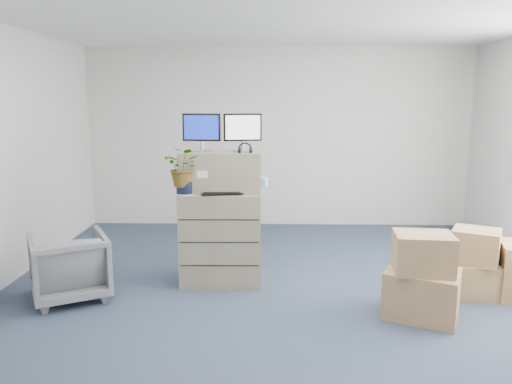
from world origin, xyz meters
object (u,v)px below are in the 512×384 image
filing_cabinet_lower (221,237)px  keyboard (222,193)px  potted_plant (184,173)px  monitor_right (243,130)px  monitor_left (202,130)px  water_bottle (231,180)px  office_chair (69,263)px

filing_cabinet_lower → keyboard: (0.02, -0.13, 0.52)m
keyboard → potted_plant: size_ratio=0.85×
monitor_right → keyboard: 0.71m
monitor_left → potted_plant: bearing=-127.6°
filing_cabinet_lower → keyboard: 0.54m
monitor_left → potted_plant: 0.49m
water_bottle → monitor_right: bearing=0.9°
monitor_left → monitor_right: bearing=9.9°
monitor_right → monitor_left: bearing=170.6°
potted_plant → filing_cabinet_lower: bearing=23.8°
keyboard → potted_plant: bearing=171.6°
keyboard → monitor_right: bearing=24.2°
office_chair → potted_plant: bearing=168.5°
monitor_left → keyboard: 0.70m
water_bottle → monitor_left: bearing=-175.5°
monitor_left → keyboard: bearing=-26.7°
filing_cabinet_lower → monitor_right: monitor_right is taller
water_bottle → office_chair: water_bottle is taller
monitor_right → potted_plant: bearing=-174.4°
water_bottle → office_chair: bearing=-161.3°
filing_cabinet_lower → water_bottle: 0.65m
monitor_right → keyboard: bearing=-155.3°
monitor_left → potted_plant: monitor_left is taller
water_bottle → office_chair: 1.86m
monitor_right → office_chair: monitor_right is taller
filing_cabinet_lower → keyboard: keyboard is taller
office_chair → filing_cabinet_lower: bearing=170.2°
water_bottle → keyboard: bearing=-117.8°
monitor_left → potted_plant: (-0.17, -0.17, -0.43)m
keyboard → office_chair: bearing=-179.3°
monitor_right → potted_plant: (-0.60, -0.20, -0.43)m
monitor_left → keyboard: monitor_left is taller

